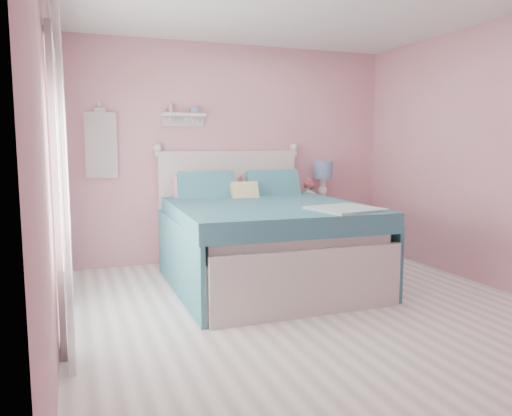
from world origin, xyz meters
TOP-DOWN VIEW (x-y plane):
  - floor at (0.00, 0.00)m, footprint 4.50×4.50m
  - room_shell at (0.00, 0.00)m, footprint 4.50×4.50m
  - bed at (-0.07, 1.10)m, footprint 1.86×2.32m
  - nightstand at (1.03, 1.99)m, footprint 0.49×0.49m
  - table_lamp at (1.14, 2.05)m, footprint 0.24×0.24m
  - vase at (0.93, 2.01)m, footprint 0.21×0.21m
  - teacup at (0.98, 1.84)m, footprint 0.13×0.13m
  - roses at (0.92, 2.01)m, footprint 0.14×0.11m
  - wall_shelf at (-0.63, 2.19)m, footprint 0.50×0.15m
  - hanging_dress at (-1.55, 2.18)m, footprint 0.34×0.03m
  - french_door at (-1.97, 0.40)m, footprint 0.04×1.32m
  - curtain_near at (-1.92, -0.34)m, footprint 0.04×0.40m
  - curtain_far at (-1.92, 1.14)m, footprint 0.04×0.40m

SIDE VIEW (x-z plane):
  - floor at x=0.00m, z-range 0.00..0.00m
  - nightstand at x=1.03m, z-range 0.00..0.72m
  - bed at x=-0.07m, z-range -0.24..1.10m
  - teacup at x=0.98m, z-range 0.71..0.80m
  - vase at x=0.93m, z-range 0.71..0.89m
  - roses at x=0.92m, z-range 0.86..0.98m
  - table_lamp at x=1.14m, z-range 0.81..1.30m
  - french_door at x=-1.97m, z-range -0.01..2.15m
  - curtain_near at x=-1.92m, z-range 0.02..2.34m
  - curtain_far at x=-1.92m, z-range 0.02..2.34m
  - hanging_dress at x=-1.55m, z-range 1.04..1.76m
  - room_shell at x=0.00m, z-range -0.67..3.83m
  - wall_shelf at x=-0.63m, z-range 1.61..1.86m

